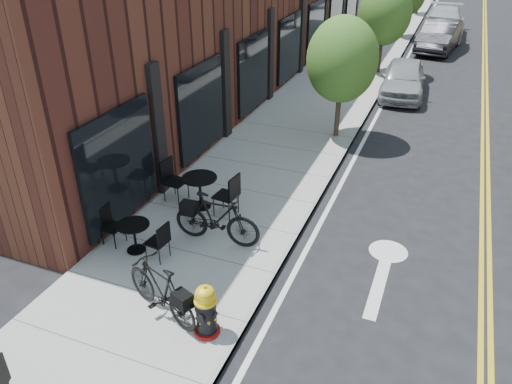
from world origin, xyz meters
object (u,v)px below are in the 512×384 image
at_px(bicycle_left, 161,290).
at_px(parked_car_c, 443,22).
at_px(parked_car_a, 403,78).
at_px(fire_hydrant, 206,311).
at_px(bistro_set_c, 134,233).
at_px(bicycle_right, 217,219).
at_px(bistro_set_b, 200,187).
at_px(parked_car_b, 440,36).

xyz_separation_m(bicycle_left, parked_car_c, (3.08, 26.84, 0.13)).
relative_size(parked_car_a, parked_car_c, 0.74).
bearing_deg(fire_hydrant, bicycle_left, 177.42).
relative_size(fire_hydrant, bistro_set_c, 0.63).
distance_m(bicycle_right, parked_car_a, 12.53).
height_order(fire_hydrant, parked_car_a, parked_car_a).
xyz_separation_m(bicycle_right, parked_car_c, (3.14, 24.41, 0.09)).
distance_m(bicycle_right, bistro_set_b, 1.60).
height_order(parked_car_a, parked_car_b, parked_car_b).
bearing_deg(fire_hydrant, bicycle_right, 116.38).
relative_size(fire_hydrant, parked_car_c, 0.19).
relative_size(bicycle_right, bistro_set_c, 1.21).
bearing_deg(bistro_set_b, fire_hydrant, -54.79).
xyz_separation_m(fire_hydrant, bicycle_left, (-0.96, 0.12, 0.07)).
height_order(bicycle_left, bistro_set_c, bicycle_left).
xyz_separation_m(bicycle_right, parked_car_a, (2.39, 12.30, -0.01)).
bearing_deg(bistro_set_c, bistro_set_b, 83.98).
relative_size(fire_hydrant, bicycle_left, 0.56).
bearing_deg(parked_car_a, bistro_set_c, -110.18).
height_order(parked_car_b, parked_car_c, parked_car_c).
bearing_deg(parked_car_c, bistro_set_c, -102.03).
distance_m(bicycle_right, parked_car_b, 20.92).
bearing_deg(bistro_set_b, parked_car_b, 84.18).
xyz_separation_m(bicycle_left, bistro_set_b, (-1.11, 3.65, -0.02)).
xyz_separation_m(bicycle_left, parked_car_a, (2.33, 14.74, 0.02)).
xyz_separation_m(parked_car_b, parked_car_c, (-0.05, 3.73, 0.02)).
relative_size(parked_car_b, parked_car_c, 0.86).
height_order(bicycle_right, parked_car_c, parked_car_c).
height_order(bistro_set_c, parked_car_b, parked_car_b).
bearing_deg(parked_car_c, bicycle_left, -98.20).
bearing_deg(parked_car_c, bicycle_right, -99.00).
bearing_deg(bistro_set_c, parked_car_b, 83.62).
bearing_deg(bicycle_left, bistro_set_b, -141.94).
distance_m(bistro_set_b, parked_car_a, 11.61).
bearing_deg(fire_hydrant, bistro_set_c, 152.19).
distance_m(fire_hydrant, bicycle_right, 2.76).
bearing_deg(bicycle_right, parked_car_b, -11.52).
bearing_deg(parked_car_c, parked_car_a, -95.20).
bearing_deg(bicycle_left, parked_car_a, -167.78).
xyz_separation_m(fire_hydrant, bicycle_right, (-1.03, 2.56, 0.11)).
height_order(bicycle_right, bistro_set_b, bicycle_right).
height_order(bicycle_left, parked_car_c, parked_car_c).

